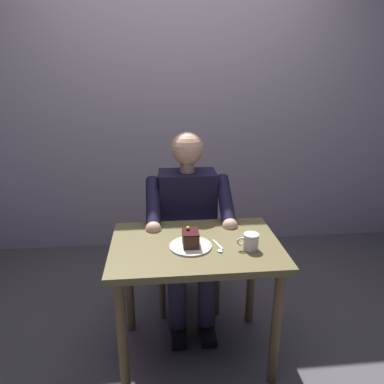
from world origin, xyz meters
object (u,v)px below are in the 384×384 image
Objects in this scene: chair at (186,232)px; seated_person at (189,225)px; coffee_cup at (251,241)px; dining_table at (196,262)px; dessert_spoon at (219,248)px; cake_slice at (191,238)px.

chair is 0.74× the size of seated_person.
seated_person is 10.90× the size of coffee_cup.
dining_table is at bearing -19.25° from coffee_cup.
seated_person is at bearing -62.03° from coffee_cup.
seated_person is (0.00, -0.41, 0.03)m from dining_table.
dessert_spoon is (-0.11, 0.07, 0.11)m from dining_table.
seated_person reaches higher than coffee_cup.
cake_slice is 0.96× the size of coffee_cup.
cake_slice is (0.03, 0.62, 0.26)m from chair.
cake_slice is at bearing 87.22° from chair.
chair is 8.11× the size of coffee_cup.
chair reaches higher than cake_slice.
dessert_spoon reaches higher than dining_table.
dining_table is 8.28× the size of cake_slice.
coffee_cup is 0.16m from dessert_spoon.
coffee_cup reaches higher than dessert_spoon.
chair is at bearing -90.00° from seated_person.
chair is 0.68m from cake_slice.
cake_slice reaches higher than coffee_cup.
dessert_spoon is at bearing 99.68° from chair.
cake_slice is 0.15m from dessert_spoon.
cake_slice is at bearing 86.14° from seated_person.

